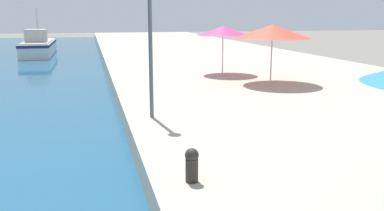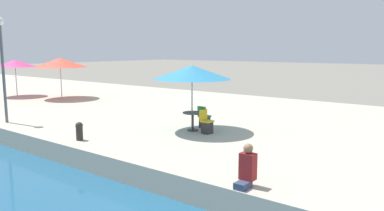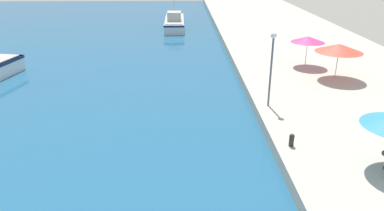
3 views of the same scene
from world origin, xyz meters
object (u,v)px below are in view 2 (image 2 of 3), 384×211
object	(u,v)px
cafe_table	(193,117)
cafe_umbrella_white	(60,63)
cafe_chair_left	(207,125)
cafe_umbrella_striped	(15,63)
person_at_quay	(247,168)
cafe_chair_right	(204,120)
lamppost	(2,52)
mooring_bollard	(79,130)
cafe_umbrella_pink	(192,72)

from	to	relation	value
cafe_table	cafe_umbrella_white	bearing A→B (deg)	78.82
cafe_chair_left	cafe_umbrella_striped	bearing A→B (deg)	-89.47
person_at_quay	cafe_chair_right	bearing A→B (deg)	44.50
cafe_umbrella_striped	cafe_table	size ratio (longest dim) A/B	3.44
cafe_umbrella_white	cafe_umbrella_striped	world-z (taller)	cafe_umbrella_white
cafe_table	lamppost	world-z (taller)	lamppost
cafe_umbrella_white	mooring_bollard	bearing A→B (deg)	-120.44
cafe_table	person_at_quay	xyz separation A→B (m)	(-4.05, -4.73, -0.08)
cafe_umbrella_striped	cafe_table	world-z (taller)	cafe_umbrella_striped
cafe_chair_right	lamppost	world-z (taller)	lamppost
cafe_umbrella_striped	cafe_chair_left	world-z (taller)	cafe_umbrella_striped
cafe_umbrella_pink	cafe_umbrella_white	distance (m)	13.03
lamppost	cafe_chair_left	bearing A→B (deg)	-66.31
cafe_chair_right	cafe_chair_left	bearing A→B (deg)	-46.07
cafe_umbrella_pink	cafe_umbrella_white	size ratio (longest dim) A/B	0.89
cafe_umbrella_striped	lamppost	size ratio (longest dim) A/B	0.60
cafe_umbrella_white	cafe_chair_right	distance (m)	13.18
person_at_quay	lamppost	size ratio (longest dim) A/B	0.23
cafe_umbrella_striped	lamppost	distance (m)	10.16
cafe_umbrella_striped	person_at_quay	size ratio (longest dim) A/B	2.68
cafe_umbrella_white	cafe_chair_right	xyz separation A→B (m)	(-1.82, -12.90, -2.02)
cafe_chair_right	mooring_bollard	world-z (taller)	cafe_chair_right
cafe_table	mooring_bollard	xyz separation A→B (m)	(-3.70, 2.24, -0.18)
cafe_chair_right	lamppost	distance (m)	9.20
cafe_umbrella_white	cafe_table	xyz separation A→B (m)	(-2.54, -12.86, -1.81)
cafe_umbrella_pink	mooring_bollard	distance (m)	4.75
cafe_umbrella_white	lamppost	size ratio (longest dim) A/B	0.75
cafe_chair_right	mooring_bollard	xyz separation A→B (m)	(-4.42, 2.28, 0.02)
cafe_umbrella_striped	cafe_table	bearing A→B (deg)	-94.66
cafe_chair_left	person_at_quay	size ratio (longest dim) A/B	0.89
person_at_quay	lamppost	distance (m)	12.56
cafe_umbrella_pink	cafe_chair_right	bearing A→B (deg)	-9.24
lamppost	cafe_umbrella_pink	bearing A→B (deg)	-63.44
cafe_table	cafe_chair_left	xyz separation A→B (m)	(-0.07, -0.72, -0.21)
cafe_umbrella_pink	cafe_umbrella_white	world-z (taller)	cafe_umbrella_white
cafe_table	lamppost	xyz separation A→B (m)	(-3.69, 7.54, 2.56)
cafe_umbrella_pink	cafe_table	bearing A→B (deg)	-120.90
cafe_umbrella_white	cafe_chair_right	world-z (taller)	cafe_umbrella_white
cafe_chair_left	person_at_quay	bearing A→B (deg)	50.38
cafe_chair_left	lamppost	distance (m)	9.44
cafe_umbrella_striped	person_at_quay	distance (m)	21.81
cafe_umbrella_pink	cafe_table	world-z (taller)	cafe_umbrella_pink
cafe_umbrella_pink	person_at_quay	world-z (taller)	cafe_umbrella_pink
cafe_umbrella_white	cafe_chair_left	world-z (taller)	cafe_umbrella_white
cafe_chair_left	mooring_bollard	bearing A→B (deg)	-33.91
cafe_umbrella_white	mooring_bollard	size ratio (longest dim) A/B	5.25
mooring_bollard	person_at_quay	bearing A→B (deg)	-92.87
lamppost	cafe_umbrella_striped	bearing A→B (deg)	60.26
cafe_chair_left	person_at_quay	distance (m)	5.65
cafe_umbrella_striped	lamppost	bearing A→B (deg)	-119.74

